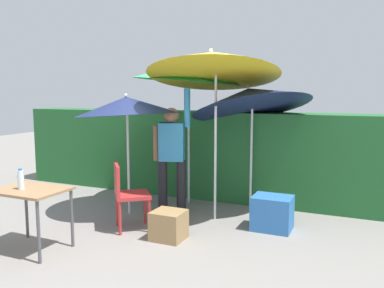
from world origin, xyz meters
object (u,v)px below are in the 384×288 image
object	(u,v)px
umbrella_yellow	(250,99)
crate_cardboard	(169,225)
bottle_water	(21,179)
umbrella_orange	(189,73)
folding_table	(31,196)
person_vendor	(172,153)
cooler_box	(272,213)
chair_plastic	(127,192)
umbrella_rainbow	(214,64)
umbrella_navy	(127,106)

from	to	relation	value
umbrella_yellow	crate_cardboard	world-z (taller)	umbrella_yellow
bottle_water	umbrella_orange	bearing A→B (deg)	71.23
bottle_water	folding_table	bearing A→B (deg)	37.62
umbrella_orange	folding_table	world-z (taller)	umbrella_orange
person_vendor	cooler_box	size ratio (longest dim) A/B	3.67
folding_table	bottle_water	bearing A→B (deg)	-142.38
chair_plastic	person_vendor	bearing A→B (deg)	73.68
umbrella_rainbow	umbrella_navy	xyz separation A→B (m)	(-1.26, -0.26, -0.59)
umbrella_yellow	umbrella_navy	bearing A→B (deg)	-148.52
chair_plastic	crate_cardboard	world-z (taller)	chair_plastic
umbrella_yellow	cooler_box	bearing A→B (deg)	-55.01
crate_cardboard	bottle_water	world-z (taller)	bottle_water
umbrella_orange	umbrella_navy	world-z (taller)	umbrella_orange
umbrella_rainbow	bottle_water	xyz separation A→B (m)	(-1.58, -1.97, -1.38)
folding_table	crate_cardboard	bearing A→B (deg)	35.81
folding_table	umbrella_navy	bearing A→B (deg)	81.56
umbrella_orange	umbrella_rainbow	bearing A→B (deg)	-44.32
umbrella_yellow	crate_cardboard	distance (m)	2.35
umbrella_yellow	folding_table	distance (m)	3.37
crate_cardboard	cooler_box	bearing A→B (deg)	38.68
umbrella_orange	cooler_box	size ratio (longest dim) A/B	4.67
umbrella_navy	folding_table	size ratio (longest dim) A/B	2.29
chair_plastic	bottle_water	xyz separation A→B (m)	(-0.71, -1.09, 0.33)
umbrella_rainbow	crate_cardboard	world-z (taller)	umbrella_rainbow
umbrella_orange	umbrella_navy	bearing A→B (deg)	-121.72
person_vendor	chair_plastic	xyz separation A→B (m)	(-0.24, -0.83, -0.42)
umbrella_yellow	chair_plastic	size ratio (longest dim) A/B	2.52
person_vendor	crate_cardboard	distance (m)	1.27
umbrella_rainbow	umbrella_orange	size ratio (longest dim) A/B	1.10
bottle_water	chair_plastic	bearing A→B (deg)	56.99
person_vendor	folding_table	world-z (taller)	person_vendor
umbrella_navy	crate_cardboard	xyz separation A→B (m)	(1.05, -0.71, -1.44)
umbrella_orange	bottle_water	bearing A→B (deg)	-108.77
cooler_box	folding_table	world-z (taller)	folding_table
umbrella_rainbow	umbrella_navy	world-z (taller)	umbrella_rainbow
umbrella_rainbow	cooler_box	world-z (taller)	umbrella_rainbow
umbrella_orange	chair_plastic	xyz separation A→B (m)	(-0.19, -1.55, -1.63)
umbrella_orange	cooler_box	distance (m)	2.59
umbrella_navy	person_vendor	distance (m)	0.96
person_vendor	umbrella_navy	bearing A→B (deg)	-161.19
cooler_box	crate_cardboard	distance (m)	1.41
chair_plastic	bottle_water	bearing A→B (deg)	-123.01
umbrella_orange	crate_cardboard	world-z (taller)	umbrella_orange
umbrella_yellow	chair_plastic	distance (m)	2.33
umbrella_rainbow	chair_plastic	size ratio (longest dim) A/B	2.95
person_vendor	umbrella_yellow	bearing A→B (deg)	38.35
cooler_box	crate_cardboard	xyz separation A→B (m)	(-1.10, -0.88, -0.05)
umbrella_navy	cooler_box	distance (m)	2.57
umbrella_orange	person_vendor	distance (m)	1.40
umbrella_yellow	person_vendor	xyz separation A→B (m)	(-0.96, -0.76, -0.79)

